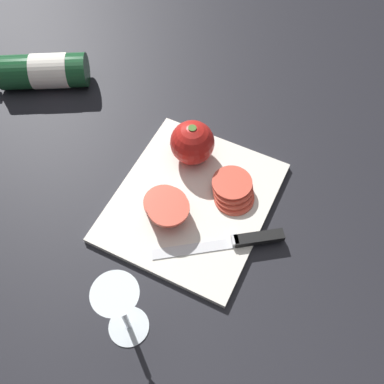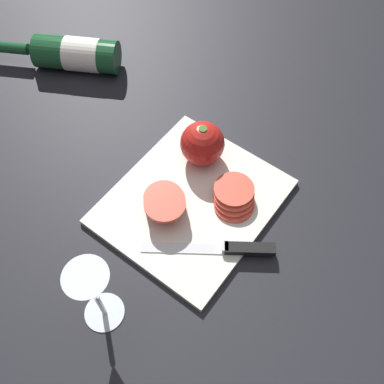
% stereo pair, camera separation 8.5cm
% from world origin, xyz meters
% --- Properties ---
extents(ground_plane, '(3.00, 3.00, 0.00)m').
position_xyz_m(ground_plane, '(0.00, 0.00, 0.00)').
color(ground_plane, black).
extents(cutting_board, '(0.33, 0.29, 0.01)m').
position_xyz_m(cutting_board, '(0.05, -0.03, 0.01)').
color(cutting_board, silver).
rests_on(cutting_board, ground_plane).
extents(wine_bottle, '(0.21, 0.31, 0.08)m').
position_xyz_m(wine_bottle, '(0.19, 0.43, 0.04)').
color(wine_bottle, '#194C28').
rests_on(wine_bottle, ground_plane).
extents(wine_glass, '(0.07, 0.07, 0.17)m').
position_xyz_m(wine_glass, '(-0.22, -0.04, 0.12)').
color(wine_glass, silver).
rests_on(wine_glass, ground_plane).
extents(whole_tomato, '(0.09, 0.09, 0.09)m').
position_xyz_m(whole_tomato, '(0.14, 0.02, 0.06)').
color(whole_tomato, red).
rests_on(whole_tomato, cutting_board).
extents(knife, '(0.16, 0.21, 0.01)m').
position_xyz_m(knife, '(0.01, -0.16, 0.02)').
color(knife, silver).
rests_on(knife, cutting_board).
extents(tomato_slice_stack_near, '(0.10, 0.10, 0.04)m').
position_xyz_m(tomato_slice_stack_near, '(0.00, 0.00, 0.03)').
color(tomato_slice_stack_near, '#DB4C38').
rests_on(tomato_slice_stack_near, cutting_board).
extents(tomato_slice_stack_far, '(0.10, 0.09, 0.03)m').
position_xyz_m(tomato_slice_stack_far, '(0.09, -0.10, 0.03)').
color(tomato_slice_stack_far, '#DB4C38').
rests_on(tomato_slice_stack_far, cutting_board).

